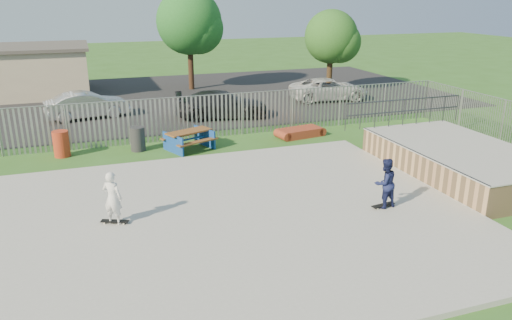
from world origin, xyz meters
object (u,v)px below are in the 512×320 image
object	(u,v)px
skater_white	(112,198)
car_white	(329,89)
trash_bin_grey	(138,139)
tree_right	(331,37)
funbox	(300,132)
car_dark	(222,104)
trash_bin_red	(61,144)
car_silver	(87,105)
tree_mid	(189,22)
picnic_table	(189,140)
skater_navy	(385,183)

from	to	relation	value
skater_white	car_white	bearing A→B (deg)	-101.40
trash_bin_grey	tree_right	world-z (taller)	tree_right
funbox	car_dark	distance (m)	5.40
trash_bin_grey	car_white	world-z (taller)	car_white
car_dark	car_white	xyz separation A→B (m)	(7.59, 2.35, -0.04)
trash_bin_red	skater_white	world-z (taller)	skater_white
funbox	car_silver	world-z (taller)	car_silver
car_dark	skater_white	world-z (taller)	skater_white
car_silver	car_white	xyz separation A→B (m)	(14.46, 0.08, -0.03)
trash_bin_grey	skater_white	distance (m)	7.52
trash_bin_red	tree_mid	bearing A→B (deg)	57.95
picnic_table	tree_right	bearing A→B (deg)	18.38
picnic_table	skater_white	distance (m)	7.74
picnic_table	skater_navy	xyz separation A→B (m)	(4.29, -8.36, 0.51)
trash_bin_red	tree_right	size ratio (longest dim) A/B	0.20
car_silver	skater_white	distance (m)	14.18
funbox	tree_mid	xyz separation A→B (m)	(-2.23, 13.69, 4.39)
trash_bin_red	car_dark	distance (m)	9.16
car_dark	tree_right	bearing A→B (deg)	-50.96
trash_bin_red	car_silver	size ratio (longest dim) A/B	0.25
picnic_table	car_silver	bearing A→B (deg)	96.40
funbox	trash_bin_grey	bearing A→B (deg)	168.67
car_dark	tree_right	xyz separation A→B (m)	(8.96, 5.02, 2.92)
car_dark	trash_bin_red	bearing A→B (deg)	128.05
trash_bin_red	tree_right	distance (m)	19.67
trash_bin_red	skater_navy	size ratio (longest dim) A/B	0.69
funbox	trash_bin_red	distance (m)	10.53
trash_bin_red	trash_bin_grey	distance (m)	3.07
funbox	skater_navy	size ratio (longest dim) A/B	1.34
tree_right	skater_white	world-z (taller)	tree_right
car_silver	car_white	size ratio (longest dim) A/B	0.88
skater_navy	skater_white	distance (m)	8.05
funbox	tree_mid	size ratio (longest dim) A/B	0.31
skater_white	trash_bin_red	bearing A→B (deg)	-45.11
funbox	trash_bin_red	size ratio (longest dim) A/B	1.94
funbox	skater_white	size ratio (longest dim) A/B	1.34
trash_bin_red	tree_mid	distance (m)	16.14
car_silver	skater_navy	xyz separation A→B (m)	(8.27, -15.70, 0.20)
funbox	skater_navy	bearing A→B (deg)	-106.47
picnic_table	trash_bin_red	size ratio (longest dim) A/B	2.23
tree_right	skater_navy	xyz separation A→B (m)	(-7.56, -18.45, -2.73)
skater_navy	picnic_table	bearing A→B (deg)	-71.40
trash_bin_grey	funbox	bearing A→B (deg)	-1.83
funbox	trash_bin_red	xyz separation A→B (m)	(-10.52, 0.45, 0.34)
skater_white	tree_right	bearing A→B (deg)	-99.14
picnic_table	tree_mid	size ratio (longest dim) A/B	0.35
car_dark	skater_white	size ratio (longest dim) A/B	3.16
picnic_table	car_dark	distance (m)	5.85
car_silver	car_dark	world-z (taller)	car_dark
skater_white	funbox	bearing A→B (deg)	-108.25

